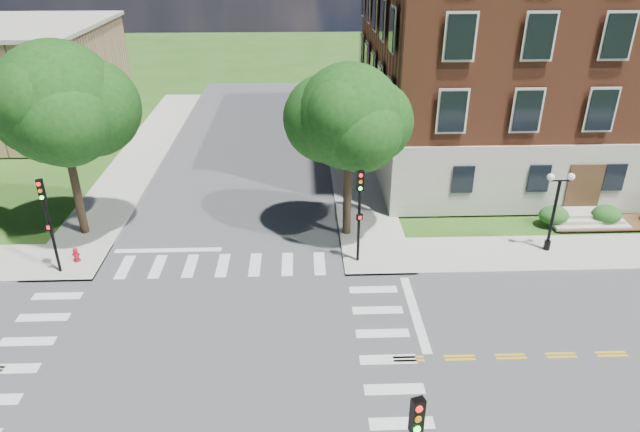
{
  "coord_description": "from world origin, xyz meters",
  "views": [
    {
      "loc": [
        3.95,
        -17.09,
        14.85
      ],
      "look_at": [
        4.79,
        6.13,
        3.2
      ],
      "focal_mm": 32.0,
      "sensor_mm": 36.0,
      "label": 1
    }
  ],
  "objects_px": {
    "traffic_signal_ne": "(360,205)",
    "twin_lamp_west": "(555,207)",
    "traffic_signal_nw": "(47,214)",
    "fire_hydrant": "(76,255)"
  },
  "relations": [
    {
      "from": "traffic_signal_ne",
      "to": "twin_lamp_west",
      "type": "xyz_separation_m",
      "value": [
        9.86,
        0.74,
        -0.66
      ]
    },
    {
      "from": "traffic_signal_ne",
      "to": "twin_lamp_west",
      "type": "height_order",
      "value": "traffic_signal_ne"
    },
    {
      "from": "traffic_signal_nw",
      "to": "fire_hydrant",
      "type": "bearing_deg",
      "value": 61.98
    },
    {
      "from": "traffic_signal_nw",
      "to": "fire_hydrant",
      "type": "height_order",
      "value": "traffic_signal_nw"
    },
    {
      "from": "traffic_signal_ne",
      "to": "fire_hydrant",
      "type": "distance_m",
      "value": 14.25
    },
    {
      "from": "fire_hydrant",
      "to": "traffic_signal_ne",
      "type": "bearing_deg",
      "value": -1.79
    },
    {
      "from": "traffic_signal_ne",
      "to": "traffic_signal_nw",
      "type": "height_order",
      "value": "same"
    },
    {
      "from": "traffic_signal_nw",
      "to": "twin_lamp_west",
      "type": "distance_m",
      "value": 24.37
    },
    {
      "from": "twin_lamp_west",
      "to": "traffic_signal_nw",
      "type": "bearing_deg",
      "value": -177.1
    },
    {
      "from": "traffic_signal_nw",
      "to": "traffic_signal_ne",
      "type": "bearing_deg",
      "value": 1.95
    }
  ]
}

